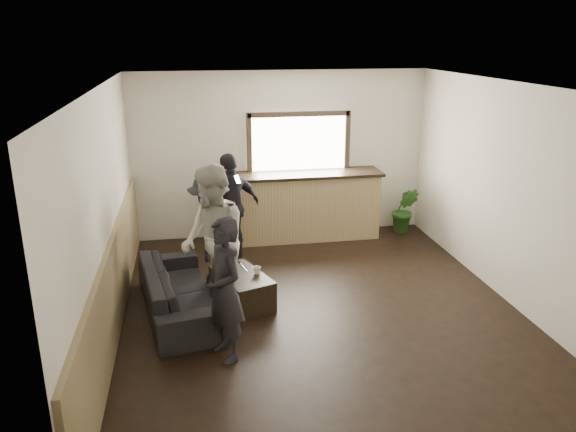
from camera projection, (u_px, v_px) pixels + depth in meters
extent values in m
cube|color=black|center=(320.00, 311.00, 7.15)|extent=(5.00, 6.00, 0.01)
cube|color=silver|center=(324.00, 86.00, 6.28)|extent=(5.00, 6.00, 0.01)
cube|color=silver|center=(281.00, 155.00, 9.52)|extent=(5.00, 0.01, 2.80)
cube|color=silver|center=(422.00, 330.00, 3.90)|extent=(5.00, 0.01, 2.80)
cube|color=silver|center=(105.00, 217.00, 6.29)|extent=(0.01, 6.00, 2.80)
cube|color=silver|center=(513.00, 196.00, 7.13)|extent=(0.01, 6.00, 2.80)
cube|color=#917C52|center=(115.00, 286.00, 6.56)|extent=(0.06, 5.90, 1.10)
cube|color=tan|center=(301.00, 207.00, 9.53)|extent=(2.60, 0.60, 1.10)
cube|color=black|center=(302.00, 174.00, 9.36)|extent=(2.70, 0.68, 0.05)
cube|color=white|center=(299.00, 143.00, 9.47)|extent=(1.60, 0.06, 0.90)
cube|color=#3F3326|center=(299.00, 114.00, 9.29)|extent=(1.72, 0.08, 0.08)
cube|color=#3F3326|center=(249.00, 145.00, 9.30)|extent=(0.08, 0.08, 1.06)
cube|color=#3F3326|center=(347.00, 142.00, 9.58)|extent=(0.08, 0.08, 1.06)
imported|color=black|center=(179.00, 290.00, 7.02)|extent=(1.13, 2.15, 0.60)
cube|color=black|center=(242.00, 289.00, 7.27)|extent=(0.82, 1.06, 0.42)
imported|color=silver|center=(227.00, 267.00, 7.32)|extent=(0.17, 0.17, 0.10)
imported|color=silver|center=(257.00, 270.00, 7.21)|extent=(0.13, 0.13, 0.09)
imported|color=#2D6623|center=(405.00, 210.00, 9.86)|extent=(0.55, 0.50, 0.82)
imported|color=black|center=(225.00, 290.00, 5.90)|extent=(0.57, 0.68, 1.59)
cube|color=black|center=(243.00, 267.00, 5.94)|extent=(0.11, 0.10, 0.12)
cube|color=white|center=(243.00, 266.00, 5.94)|extent=(0.09, 0.09, 0.11)
imported|color=#B5B2A3|center=(213.00, 242.00, 6.83)|extent=(0.94, 1.08, 1.90)
cube|color=black|center=(230.00, 235.00, 6.91)|extent=(0.11, 0.09, 0.12)
cube|color=white|center=(230.00, 235.00, 6.90)|extent=(0.09, 0.08, 0.11)
imported|color=black|center=(210.00, 229.00, 7.79)|extent=(0.65, 1.04, 1.54)
cube|color=black|center=(225.00, 214.00, 7.74)|extent=(0.10, 0.08, 0.12)
cube|color=white|center=(225.00, 213.00, 7.74)|extent=(0.08, 0.07, 0.11)
imported|color=black|center=(231.00, 207.00, 8.61)|extent=(1.05, 0.79, 1.66)
cube|color=black|center=(237.00, 180.00, 8.29)|extent=(0.10, 0.11, 0.12)
cube|color=white|center=(237.00, 179.00, 8.28)|extent=(0.09, 0.10, 0.11)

